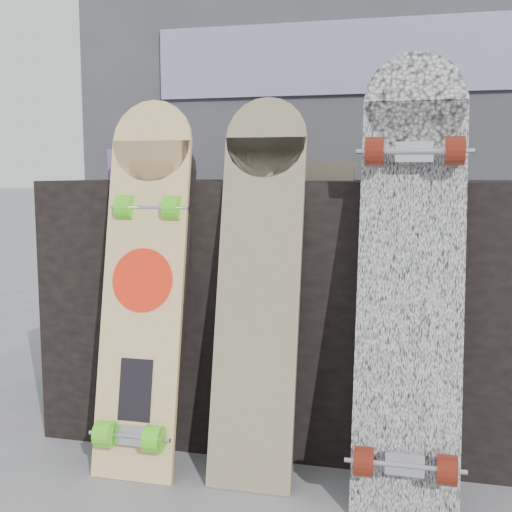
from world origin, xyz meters
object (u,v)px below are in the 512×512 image
(longboard_geisha, at_px, (144,275))
(longboard_cascadia, at_px, (411,271))
(longboard_celtic, at_px, (259,276))
(skateboard_dark, at_px, (149,297))
(vendor_table, at_px, (313,305))

(longboard_geisha, bearing_deg, longboard_cascadia, -2.91)
(longboard_celtic, relative_size, skateboard_dark, 1.11)
(vendor_table, bearing_deg, longboard_cascadia, -54.55)
(vendor_table, bearing_deg, longboard_celtic, -104.79)
(vendor_table, relative_size, longboard_cascadia, 1.41)
(longboard_geisha, distance_m, longboard_celtic, 0.32)
(longboard_celtic, xyz_separation_m, longboard_cascadia, (0.40, -0.06, 0.04))
(longboard_cascadia, relative_size, skateboard_dark, 1.21)
(longboard_cascadia, bearing_deg, skateboard_dark, 175.91)
(vendor_table, relative_size, skateboard_dark, 1.72)
(longboard_geisha, xyz_separation_m, longboard_cascadia, (0.72, -0.04, 0.04))
(longboard_geisha, xyz_separation_m, skateboard_dark, (0.01, 0.01, -0.07))
(vendor_table, distance_m, longboard_celtic, 0.40)
(skateboard_dark, bearing_deg, longboard_celtic, 2.43)
(longboard_celtic, relative_size, longboard_cascadia, 0.91)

